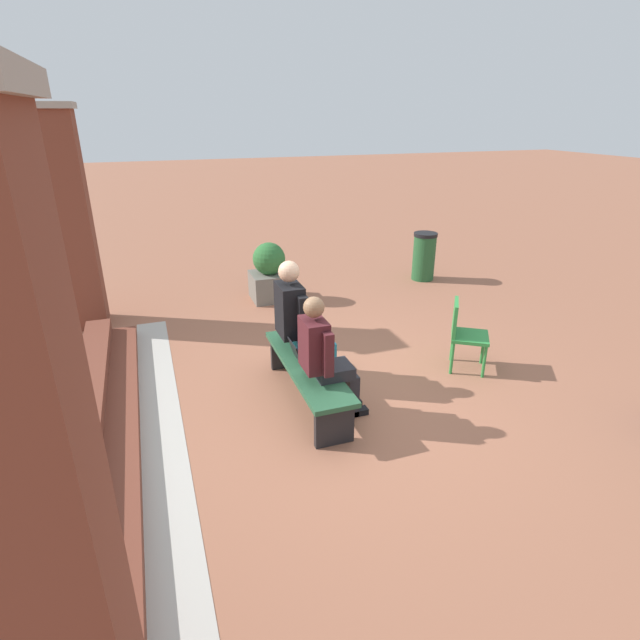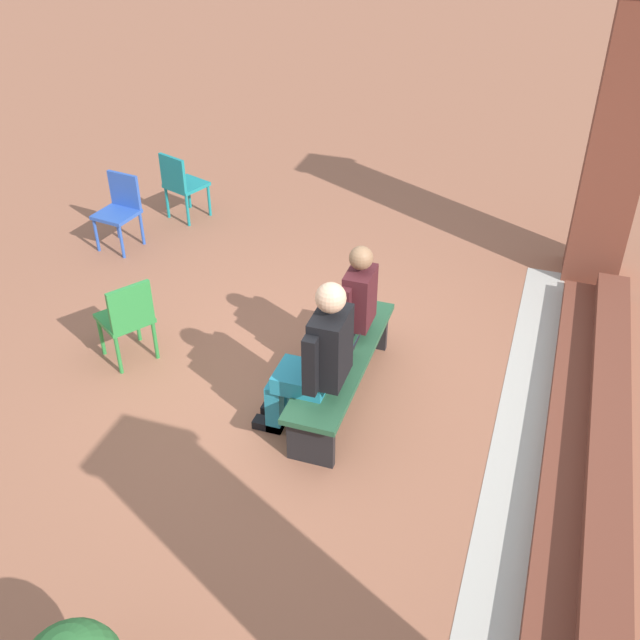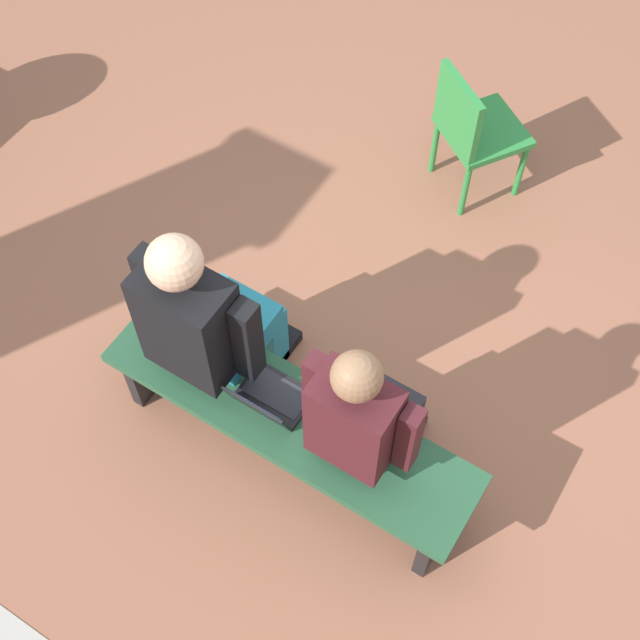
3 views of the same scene
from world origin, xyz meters
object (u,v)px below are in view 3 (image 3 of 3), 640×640
at_px(person_student, 365,415).
at_px(plastic_chair_far_left, 472,127).
at_px(bench, 290,423).
at_px(laptop, 268,400).
at_px(person_adult, 208,320).

distance_m(person_student, plastic_chair_far_left, 1.96).
bearing_deg(plastic_chair_far_left, bench, 92.74).
bearing_deg(plastic_chair_far_left, person_student, 103.04).
relative_size(laptop, plastic_chair_far_left, 0.38).
xyz_separation_m(bench, person_student, (-0.34, -0.06, 0.34)).
height_order(laptop, plastic_chair_far_left, plastic_chair_far_left).
height_order(bench, person_adult, person_adult).
height_order(bench, laptop, laptop).
distance_m(bench, person_adult, 0.61).
distance_m(person_student, laptop, 0.49).
bearing_deg(person_student, plastic_chair_far_left, -76.96).
bearing_deg(person_adult, person_student, 179.49).
bearing_deg(person_student, bench, 10.62).
height_order(person_adult, laptop, person_adult).
xyz_separation_m(person_adult, laptop, (-0.36, 0.08, -0.25)).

